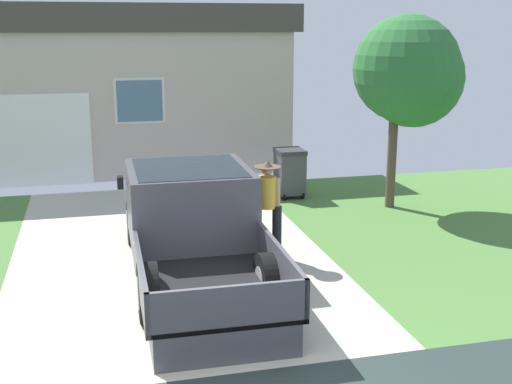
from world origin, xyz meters
name	(u,v)px	position (x,y,z in m)	size (l,w,h in m)	color
pickup_truck	(191,226)	(0.27, 3.36, 0.72)	(2.06, 5.44, 1.63)	#4B4B50
person_with_hat	(267,205)	(1.57, 3.59, 0.91)	(0.48, 0.45, 1.67)	black
handbag	(259,257)	(1.37, 3.33, 0.12)	(0.39, 0.17, 0.41)	brown
house_with_garage	(79,85)	(-1.44, 12.76, 2.18)	(11.24, 5.92, 4.32)	#BCACA1
neighbor_tree	(410,73)	(5.20, 5.93, 2.85)	(2.32, 2.18, 4.03)	brown
wheeled_trash_bin	(290,171)	(3.13, 7.42, 0.59)	(0.60, 0.72, 1.10)	#424247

